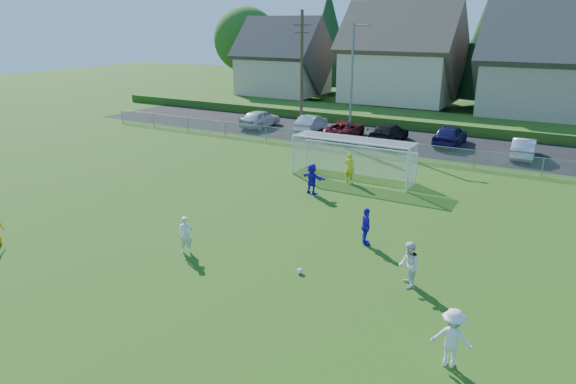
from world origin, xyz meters
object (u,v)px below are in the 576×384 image
Objects in this scene: car_a at (260,118)px; player_blue_a at (366,226)px; car_c at (345,129)px; player_white_b at (409,265)px; soccer_ball at (300,271)px; car_f at (524,148)px; car_b at (311,123)px; car_d at (389,133)px; soccer_goal at (354,152)px; player_blue_b at (312,179)px; car_e at (450,135)px; player_white_a at (186,235)px; player_white_c at (452,338)px; goalkeeper at (349,168)px.

player_blue_a is at bearing 134.03° from car_a.
car_c is (-9.37, 19.12, -0.12)m from player_blue_a.
player_white_b is 1.04× the size of player_blue_a.
soccer_ball is 23.65m from car_f.
soccer_ball is at bearing 127.19° from car_a.
car_f is at bearing 171.61° from car_b.
car_a is at bearing -165.78° from player_white_b.
car_d is 0.68× the size of soccer_goal.
soccer_ball is at bearing 128.40° from player_blue_b.
player_blue_b is 0.37× the size of car_e.
player_blue_b is (0.98, 9.41, 0.07)m from player_white_a.
car_c is 13.52m from car_f.
car_b is at bearing -4.91° from car_f.
player_white_c is 15.32m from player_blue_b.
player_white_c is 0.23× the size of soccer_goal.
car_f is at bearing 50.79° from soccer_goal.
soccer_ball is 0.13× the size of player_blue_b.
player_blue_b is 0.34× the size of car_d.
goalkeeper reaches higher than car_d.
car_c is (-4.26, 14.17, -0.16)m from player_blue_b.
player_blue_b is (-3.98, 8.73, 0.75)m from soccer_ball.
player_white_a reaches higher than car_c.
player_white_b is 24.96m from car_c.
soccer_goal is at bearing 48.25° from car_f.
goalkeeper is (-4.13, 7.88, 0.08)m from player_blue_a.
car_a is at bearing 5.41° from car_e.
car_e is (16.52, 1.28, 0.01)m from car_a.
car_d is at bearing -3.39° from car_f.
player_blue_b reaches higher than car_e.
player_white_a is 0.34× the size of car_a.
soccer_ball is 26.49m from car_b.
car_b is 3.59m from car_c.
player_white_a is 25.57m from car_e.
player_white_a reaches higher than soccer_ball.
car_b is at bearing -3.64° from car_d.
soccer_goal is (1.42, -10.50, 0.90)m from car_d.
car_a is at bearing 1.01° from car_b.
car_f is (21.91, -0.10, -0.09)m from car_a.
car_b is (-17.91, 26.47, -0.15)m from player_white_c.
player_blue_a is 0.95× the size of player_blue_b.
soccer_ball is 12.07m from goalkeeper.
car_d is at bearing 16.38° from car_e.
player_white_c reaches higher than car_f.
goalkeeper is 0.36× the size of car_c.
player_blue_a is at bearing 73.31° from soccer_ball.
goalkeeper is at bearing 119.83° from car_b.
player_white_b is 0.95× the size of goalkeeper.
player_white_b is 4.46m from player_white_c.
soccer_ball is 4.01m from player_blue_a.
car_c is (8.39, -0.24, -0.09)m from car_a.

